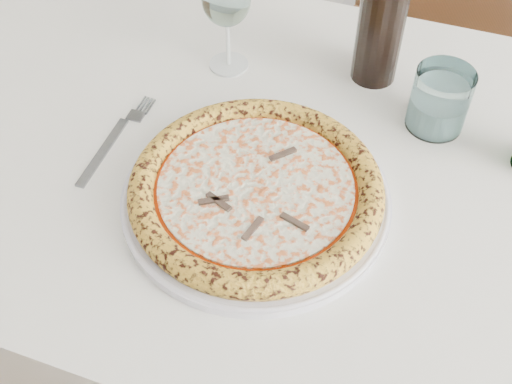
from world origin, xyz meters
TOP-DOWN VIEW (x-y plane):
  - dining_table at (0.02, 0.09)m, footprint 1.43×0.95m
  - chair_far at (0.03, 0.82)m, footprint 0.45×0.45m
  - plate at (0.02, -0.01)m, footprint 0.36×0.36m
  - pizza at (0.02, -0.01)m, footprint 0.34×0.34m
  - fork at (-0.22, 0.00)m, footprint 0.03×0.20m
  - wine_glass at (-0.15, 0.23)m, footprint 0.08×0.08m
  - tumbler at (0.19, 0.25)m, footprint 0.08×0.08m
  - wine_bottle at (0.07, 0.31)m, footprint 0.07×0.07m

SIDE VIEW (x-z plane):
  - chair_far at x=0.03m, z-range 0.07..1.00m
  - dining_table at x=0.02m, z-range 0.28..1.04m
  - fork at x=-0.22m, z-range 0.76..0.76m
  - plate at x=0.02m, z-range 0.76..0.77m
  - pizza at x=0.02m, z-range 0.76..0.80m
  - tumbler at x=0.19m, z-range 0.75..0.84m
  - wine_glass at x=-0.15m, z-range 0.79..0.96m
  - wine_bottle at x=0.07m, z-range 0.73..1.03m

